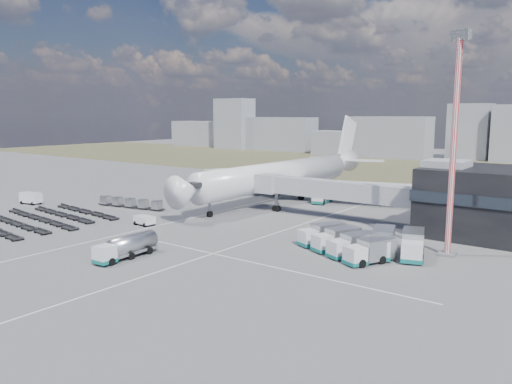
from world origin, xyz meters
The scene contains 15 objects.
ground centered at (0.00, 0.00, 0.00)m, with size 420.00×420.00×0.00m, color #565659.
grass_strip centered at (0.00, 110.00, 0.01)m, with size 420.00×90.00×0.01m, color #454129.
lane_markings centered at (9.77, 3.00, 0.01)m, with size 47.12×110.00×0.01m.
jet_bridge centered at (15.90, 20.42, 5.05)m, with size 30.30×3.80×7.05m.
airliner centered at (0.00, 32.38, 5.29)m, with size 51.59×64.53×17.62m.
skyline centered at (-0.03, 152.30, 9.42)m, with size 302.78×24.98×25.84m.
fuel_tanker centered at (8.68, -15.96, 1.42)m, with size 2.59×8.89×2.84m.
pushback_tug centered at (-4.00, -2.22, 0.76)m, with size 3.42×1.92×1.53m, color silver.
utility_van centered at (-37.18, -3.03, 1.17)m, with size 4.38×1.98×2.33m, color silver.
catering_truck centered at (8.65, 33.24, 1.44)m, with size 3.62×6.51×2.82m.
service_trucks_near centered at (29.35, 2.42, 1.47)m, with size 13.86×11.17×2.70m.
service_trucks_far centered at (35.35, 5.20, 1.64)m, with size 8.25×9.05×3.02m.
uld_row centered at (-17.95, 6.29, 0.99)m, with size 15.18×4.22×1.66m.
baggage_dollies centered at (-21.76, -12.76, 0.36)m, with size 25.21×24.41×0.72m.
floodlight_mast centered at (40.29, 9.44, 13.89)m, with size 2.62×2.14×27.71m.
Camera 1 is at (57.83, -54.32, 17.73)m, focal length 35.00 mm.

